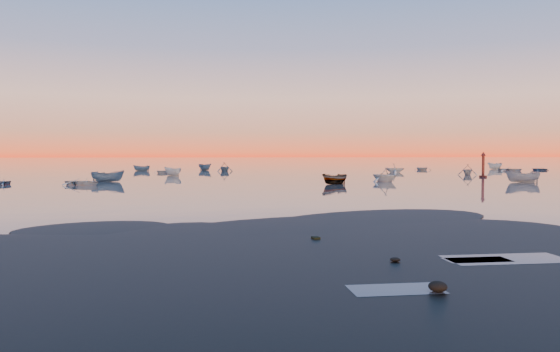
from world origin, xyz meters
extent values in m
plane|color=#615651|center=(0.00, 100.00, 0.00)|extent=(600.00, 600.00, 0.00)
imported|color=beige|center=(-19.40, 33.34, 0.00)|extent=(3.68, 4.30, 1.01)
imported|color=#3E5C76|center=(-18.12, 40.01, 0.00)|extent=(1.80, 3.80, 1.28)
imported|color=beige|center=(13.23, 36.09, 0.00)|extent=(3.84, 3.27, 1.24)
cylinder|color=#4C1610|center=(30.16, 45.26, 0.06)|extent=(1.01, 1.01, 0.34)
cylinder|color=#4C1610|center=(30.16, 45.26, 1.45)|extent=(0.36, 0.36, 2.91)
cone|color=#4C1610|center=(30.16, 45.26, 3.19)|extent=(0.67, 0.67, 0.56)
camera|label=1|loc=(-7.12, -24.01, 3.26)|focal=35.00mm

